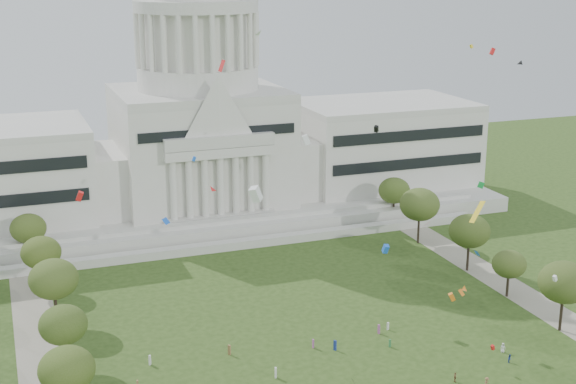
{
  "coord_description": "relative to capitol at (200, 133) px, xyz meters",
  "views": [
    {
      "loc": [
        -51.28,
        -93.97,
        65.8
      ],
      "look_at": [
        0.0,
        45.0,
        24.0
      ],
      "focal_mm": 50.0,
      "sensor_mm": 36.0,
      "label": 1
    }
  ],
  "objects": [
    {
      "name": "capitol",
      "position": [
        0.0,
        0.0,
        0.0
      ],
      "size": [
        160.0,
        64.5,
        91.3
      ],
      "color": "beige",
      "rests_on": "ground"
    },
    {
      "name": "path_left",
      "position": [
        -48.0,
        -83.59,
        -22.28
      ],
      "size": [
        8.0,
        160.0,
        0.04
      ],
      "primitive_type": "cube",
      "color": "gray",
      "rests_on": "ground"
    },
    {
      "name": "path_right",
      "position": [
        48.0,
        -83.59,
        -22.28
      ],
      "size": [
        8.0,
        160.0,
        0.04
      ],
      "primitive_type": "cube",
      "color": "gray",
      "rests_on": "ground"
    },
    {
      "name": "row_tree_l_2",
      "position": [
        -45.04,
        -96.29,
        -13.79
      ],
      "size": [
        8.42,
        8.42,
        11.97
      ],
      "color": "black",
      "rests_on": "ground"
    },
    {
      "name": "row_tree_r_2",
      "position": [
        44.17,
        -96.15,
        -12.64
      ],
      "size": [
        9.55,
        9.55,
        13.58
      ],
      "color": "black",
      "rests_on": "ground"
    },
    {
      "name": "row_tree_l_3",
      "position": [
        -44.09,
        -79.67,
        -14.09
      ],
      "size": [
        8.12,
        8.12,
        11.55
      ],
      "color": "black",
      "rests_on": "ground"
    },
    {
      "name": "row_tree_r_3",
      "position": [
        44.4,
        -79.1,
        -15.21
      ],
      "size": [
        7.01,
        7.01,
        9.98
      ],
      "color": "black",
      "rests_on": "ground"
    },
    {
      "name": "row_tree_l_4",
      "position": [
        -44.08,
        -61.17,
        -12.9
      ],
      "size": [
        9.29,
        9.29,
        13.21
      ],
      "color": "black",
      "rests_on": "ground"
    },
    {
      "name": "row_tree_r_4",
      "position": [
        44.76,
        -63.55,
        -13.01
      ],
      "size": [
        9.19,
        9.19,
        13.06
      ],
      "color": "black",
      "rests_on": "ground"
    },
    {
      "name": "row_tree_l_5",
      "position": [
        -45.22,
        -42.58,
        -13.88
      ],
      "size": [
        8.33,
        8.33,
        11.85
      ],
      "color": "black",
      "rests_on": "ground"
    },
    {
      "name": "row_tree_r_5",
      "position": [
        43.49,
        -43.4,
        -12.37
      ],
      "size": [
        9.82,
        9.82,
        13.96
      ],
      "color": "black",
      "rests_on": "ground"
    },
    {
      "name": "row_tree_l_6",
      "position": [
        -46.87,
        -24.45,
        -14.02
      ],
      "size": [
        8.19,
        8.19,
        11.64
      ],
      "color": "black",
      "rests_on": "ground"
    },
    {
      "name": "row_tree_r_6",
      "position": [
        45.96,
        -25.46,
        -13.79
      ],
      "size": [
        8.42,
        8.42,
        11.97
      ],
      "color": "black",
      "rests_on": "ground"
    },
    {
      "name": "person_0",
      "position": [
        28.92,
        -99.99,
        -21.41
      ],
      "size": [
        1.03,
        0.89,
        1.77
      ],
      "primitive_type": "imported",
      "rotation": [
        0.0,
        0.0,
        5.82
      ],
      "color": "silver",
      "rests_on": "ground"
    },
    {
      "name": "person_2",
      "position": [
        27.82,
        -103.63,
        -21.54
      ],
      "size": [
        0.86,
        0.82,
        1.51
      ],
      "primitive_type": "imported",
      "rotation": [
        0.0,
        0.0,
        0.7
      ],
      "color": "navy",
      "rests_on": "ground"
    },
    {
      "name": "person_9",
      "position": [
        19.15,
        -109.63,
        -21.36
      ],
      "size": [
        1.35,
        1.19,
        1.87
      ],
      "primitive_type": "imported",
      "rotation": [
        0.0,
        0.0,
        0.6
      ],
      "color": "olive",
      "rests_on": "ground"
    },
    {
      "name": "person_10",
      "position": [
        15.38,
        -106.19,
        -21.44
      ],
      "size": [
        0.79,
        1.11,
        1.7
      ],
      "primitive_type": "imported",
      "rotation": [
        0.0,
        0.0,
        1.31
      ],
      "color": "olive",
      "rests_on": "ground"
    },
    {
      "name": "kite_swarm",
      "position": [
        -0.54,
        -106.62,
        4.83
      ],
      "size": [
        87.1,
        102.91,
        53.75
      ],
      "color": "yellow",
      "rests_on": "ground"
    }
  ]
}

